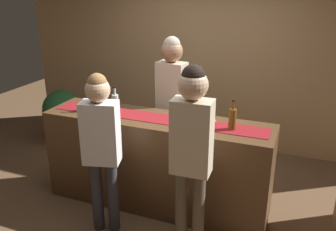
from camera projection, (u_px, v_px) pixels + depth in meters
The scene contains 13 objects.
ground_plane at pixel (157, 203), 4.14m from camera, with size 10.00×10.00×0.00m, color brown.
back_wall at pixel (207, 50), 5.29m from camera, with size 6.00×0.12×2.90m, color tan.
bar_counter at pixel (157, 162), 3.96m from camera, with size 2.46×0.60×1.04m, color #543821.
counter_runner_cloth at pixel (156, 118), 3.78m from camera, with size 2.34×0.28×0.01m, color maroon.
wine_bottle_clear at pixel (115, 103), 3.89m from camera, with size 0.07×0.07×0.30m.
wine_bottle_amber at pixel (232, 119), 3.45m from camera, with size 0.07×0.07×0.30m.
wine_bottle_green at pixel (95, 101), 3.98m from camera, with size 0.07×0.07×0.30m.
wine_glass_near_customer at pixel (199, 112), 3.64m from camera, with size 0.07×0.07×0.14m.
wine_glass_mid_counter at pixel (213, 119), 3.47m from camera, with size 0.07×0.07×0.14m.
bartender at pixel (172, 94), 4.26m from camera, with size 0.36×0.25×1.81m.
customer_sipping at pixel (192, 142), 3.03m from camera, with size 0.35×0.25×1.78m.
customer_browsing at pixel (101, 139), 3.37m from camera, with size 0.38×0.28×1.63m.
potted_plant_tall at pixel (62, 113), 5.53m from camera, with size 0.58×0.58×0.85m.
Camera 1 is at (1.41, -3.24, 2.38)m, focal length 38.51 mm.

